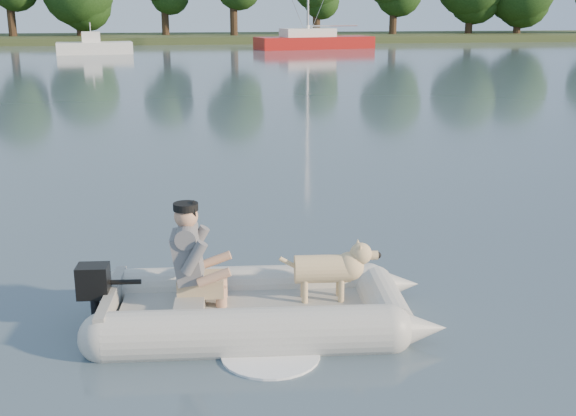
{
  "coord_description": "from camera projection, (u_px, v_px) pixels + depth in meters",
  "views": [
    {
      "loc": [
        -0.78,
        -6.72,
        3.34
      ],
      "look_at": [
        0.49,
        2.32,
        0.75
      ],
      "focal_mm": 45.0,
      "sensor_mm": 36.0,
      "label": 1
    }
  ],
  "objects": [
    {
      "name": "motorboat",
      "position": [
        94.0,
        39.0,
        49.43
      ],
      "size": [
        5.48,
        2.74,
        2.22
      ],
      "primitive_type": null,
      "rotation": [
        0.0,
        0.0,
        0.14
      ],
      "color": "white",
      "rests_on": "water"
    },
    {
      "name": "water",
      "position": [
        272.0,
        341.0,
        7.42
      ],
      "size": [
        160.0,
        160.0,
        0.0
      ],
      "primitive_type": "plane",
      "color": "slate",
      "rests_on": "ground"
    },
    {
      "name": "dinghy",
      "position": [
        259.0,
        270.0,
        7.64
      ],
      "size": [
        4.92,
        3.37,
        1.45
      ],
      "primitive_type": null,
      "rotation": [
        0.0,
        0.0,
        -0.07
      ],
      "color": "#ACADA7",
      "rests_on": "water"
    },
    {
      "name": "dog",
      "position": [
        322.0,
        274.0,
        7.76
      ],
      "size": [
        1.0,
        0.42,
        0.65
      ],
      "primitive_type": null,
      "rotation": [
        0.0,
        0.0,
        -0.07
      ],
      "color": "tan",
      "rests_on": "dinghy"
    },
    {
      "name": "outboard_motor",
      "position": [
        95.0,
        300.0,
        7.61
      ],
      "size": [
        0.46,
        0.33,
        0.83
      ],
      "primitive_type": null,
      "rotation": [
        0.0,
        0.0,
        -0.07
      ],
      "color": "black",
      "rests_on": "dinghy"
    },
    {
      "name": "shore_bank",
      "position": [
        193.0,
        39.0,
        66.42
      ],
      "size": [
        160.0,
        12.0,
        0.7
      ],
      "primitive_type": "cube",
      "color": "#47512D",
      "rests_on": "water"
    },
    {
      "name": "sailboat",
      "position": [
        313.0,
        41.0,
        55.57
      ],
      "size": [
        9.47,
        4.69,
        12.5
      ],
      "rotation": [
        0.0,
        0.0,
        0.23
      ],
      "color": "#9F1512",
      "rests_on": "water"
    },
    {
      "name": "man",
      "position": [
        190.0,
        253.0,
        7.6
      ],
      "size": [
        0.81,
        0.7,
        1.13
      ],
      "primitive_type": null,
      "rotation": [
        0.0,
        0.0,
        -0.07
      ],
      "color": "slate",
      "rests_on": "dinghy"
    }
  ]
}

